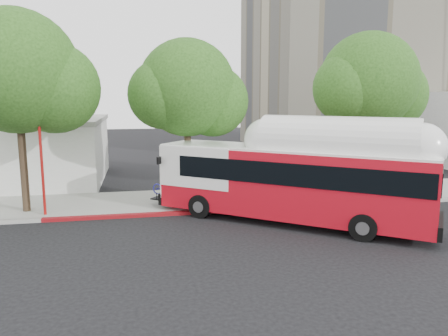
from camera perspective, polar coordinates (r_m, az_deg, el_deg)
The scene contains 9 objects.
ground at distance 17.99m, azimuth 0.67°, elevation -9.13°, with size 120.00×120.00×0.00m, color black.
sidewalk at distance 24.13m, azimuth -2.43°, elevation -4.10°, with size 60.00×5.00×0.15m, color gray.
curb_strip at distance 21.64m, azimuth -1.41°, elevation -5.70°, with size 60.00×0.30×0.15m, color gray.
red_curb_segment at distance 21.37m, azimuth -9.41°, elevation -6.01°, with size 10.00×0.32×0.16m, color maroon.
street_tree_left at distance 22.85m, azimuth -24.25°, elevation 10.83°, with size 6.67×5.80×9.74m.
street_tree_mid at distance 22.93m, azimuth -3.86°, elevation 9.88°, with size 5.75×5.00×8.62m.
street_tree_right at distance 25.97m, azimuth 19.11°, elevation 10.11°, with size 6.21×5.40×9.18m.
transit_bus at distance 19.94m, azimuth 8.85°, elevation -1.96°, with size 11.86×9.83×3.91m.
signal_pole at distance 22.03m, azimuth -22.67°, elevation -0.02°, with size 0.13×0.44×4.65m.
Camera 1 is at (-3.42, -16.70, 5.76)m, focal length 35.00 mm.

